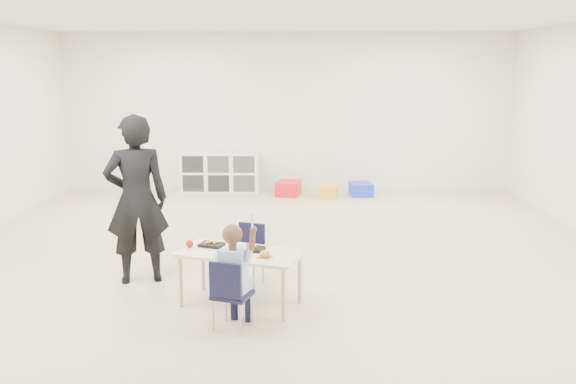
{
  "coord_description": "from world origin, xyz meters",
  "views": [
    {
      "loc": [
        0.24,
        -6.43,
        2.18
      ],
      "look_at": [
        0.11,
        0.09,
        0.85
      ],
      "focal_mm": 38.0,
      "sensor_mm": 36.0,
      "label": 1
    }
  ],
  "objects_px": {
    "chair_near": "(232,294)",
    "table": "(241,278)",
    "child": "(232,273)",
    "adult": "(137,200)",
    "cubby_shelf": "(220,172)"
  },
  "relations": [
    {
      "from": "table",
      "to": "chair_near",
      "type": "xyz_separation_m",
      "value": [
        -0.02,
        -0.53,
        0.05
      ]
    },
    {
      "from": "child",
      "to": "cubby_shelf",
      "type": "xyz_separation_m",
      "value": [
        -0.87,
        5.85,
        -0.14
      ]
    },
    {
      "from": "table",
      "to": "cubby_shelf",
      "type": "height_order",
      "value": "cubby_shelf"
    },
    {
      "from": "chair_near",
      "to": "child",
      "type": "height_order",
      "value": "child"
    },
    {
      "from": "chair_near",
      "to": "table",
      "type": "bearing_deg",
      "value": 106.59
    },
    {
      "from": "table",
      "to": "adult",
      "type": "xyz_separation_m",
      "value": [
        -1.11,
        0.63,
        0.6
      ]
    },
    {
      "from": "child",
      "to": "chair_near",
      "type": "bearing_deg",
      "value": 0.0
    },
    {
      "from": "chair_near",
      "to": "adult",
      "type": "xyz_separation_m",
      "value": [
        -1.1,
        1.16,
        0.56
      ]
    },
    {
      "from": "table",
      "to": "adult",
      "type": "distance_m",
      "value": 1.41
    },
    {
      "from": "chair_near",
      "to": "cubby_shelf",
      "type": "bearing_deg",
      "value": 116.91
    },
    {
      "from": "chair_near",
      "to": "adult",
      "type": "relative_size",
      "value": 0.36
    },
    {
      "from": "table",
      "to": "chair_near",
      "type": "relative_size",
      "value": 2.01
    },
    {
      "from": "table",
      "to": "child",
      "type": "xyz_separation_m",
      "value": [
        -0.02,
        -0.53,
        0.23
      ]
    },
    {
      "from": "table",
      "to": "cubby_shelf",
      "type": "xyz_separation_m",
      "value": [
        -0.89,
        5.33,
        0.09
      ]
    },
    {
      "from": "chair_near",
      "to": "adult",
      "type": "bearing_deg",
      "value": 151.88
    }
  ]
}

